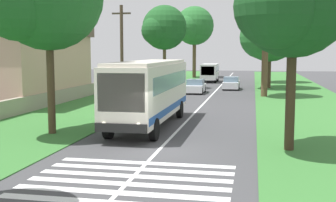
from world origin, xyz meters
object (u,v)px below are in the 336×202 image
trailing_minibus_0 (210,71)px  roadside_tree_right_2 (290,3)px  roadside_tree_left_3 (164,29)px  utility_pole (122,55)px  roadside_tree_left_0 (193,27)px  trailing_car_1 (231,83)px  coach_bus (150,89)px  roadside_building (7,63)px  roadside_tree_right_0 (266,25)px  trailing_car_0 (196,87)px  roadside_tree_right_1 (264,17)px  roadside_tree_right_3 (268,35)px

trailing_minibus_0 → roadside_tree_right_2: 42.82m
roadside_tree_left_3 → utility_pole: size_ratio=1.25×
roadside_tree_left_0 → roadside_tree_left_3: size_ratio=1.21×
roadside_tree_right_2 → trailing_minibus_0: bearing=10.0°
trailing_car_1 → trailing_minibus_0: 11.96m
utility_pole → coach_bus: bearing=-151.6°
roadside_tree_left_0 → roadside_building: 39.37m
trailing_car_1 → roadside_building: bearing=131.4°
trailing_car_1 → roadside_tree_right_0: (11.67, -3.97, 7.16)m
roadside_tree_left_0 → roadside_tree_right_2: size_ratio=1.30×
trailing_car_1 → roadside_building: size_ratio=0.32×
roadside_tree_right_2 → roadside_tree_left_0: bearing=12.1°
trailing_car_0 → roadside_tree_right_0: roadside_tree_right_0 is taller
roadside_tree_right_2 → trailing_car_1: bearing=7.2°
trailing_car_0 → roadside_tree_left_3: size_ratio=0.45×
roadside_building → utility_pole: bearing=-104.0°
trailing_car_1 → roadside_tree_right_1: roadside_tree_right_1 is taller
roadside_tree_left_0 → roadside_building: size_ratio=0.85×
trailing_minibus_0 → roadside_building: 30.94m
roadside_tree_right_3 → utility_pole: (-20.76, 11.11, -2.19)m
trailing_minibus_0 → roadside_tree_right_3: bearing=-140.8°
trailing_car_1 → roadside_tree_left_3: bearing=89.6°
roadside_tree_right_1 → utility_pole: size_ratio=1.32×
trailing_minibus_0 → roadside_tree_right_0: (0.27, -7.51, 6.28)m
roadside_tree_right_1 → utility_pole: 15.54m
coach_bus → roadside_tree_right_1: (17.97, -6.64, 5.30)m
roadside_tree_left_3 → roadside_tree_right_1: bearing=-124.6°
coach_bus → roadside_building: roadside_building is taller
trailing_car_0 → roadside_tree_right_3: (7.35, -7.36, 5.50)m
roadside_tree_left_3 → roadside_tree_right_1: (-7.64, -11.07, 0.64)m
trailing_car_1 → trailing_minibus_0: (11.39, 3.54, 0.88)m
trailing_car_0 → roadside_tree_right_3: 11.77m
roadside_tree_left_3 → roadside_building: bearing=147.2°
coach_bus → trailing_car_1: 25.82m
coach_bus → roadside_tree_right_3: bearing=-14.8°
roadside_tree_right_0 → trailing_minibus_0: bearing=92.1°
trailing_car_0 → roadside_building: size_ratio=0.32×
trailing_car_1 → roadside_tree_right_3: (2.16, -4.00, 5.50)m
roadside_tree_left_0 → roadside_tree_right_0: size_ratio=1.05×
roadside_tree_left_3 → roadside_tree_right_2: bearing=-159.2°
roadside_tree_right_3 → roadside_tree_left_3: bearing=100.2°
coach_bus → roadside_tree_left_0: 47.79m
trailing_car_0 → roadside_tree_right_1: 9.81m
coach_bus → roadside_tree_right_1: roadside_tree_right_1 is taller
roadside_tree_left_0 → roadside_tree_right_2: (-52.20, -11.16, -1.92)m
coach_bus → roadside_building: 17.63m
trailing_minibus_0 → roadside_building: (-27.28, 14.48, 1.76)m
coach_bus → roadside_tree_right_1: size_ratio=1.12×
coach_bus → roadside_tree_left_0: bearing=4.8°
roadside_tree_left_3 → roadside_tree_right_3: size_ratio=0.99×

